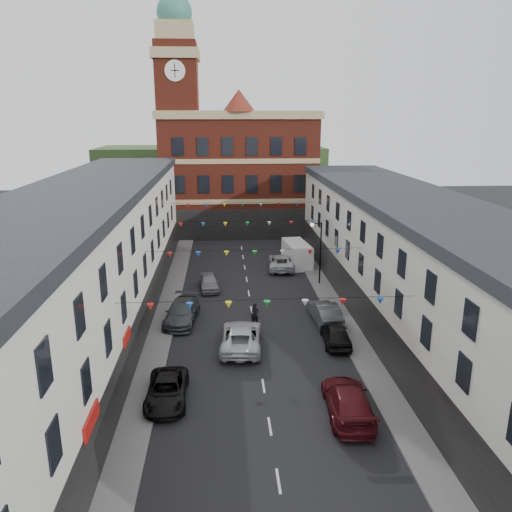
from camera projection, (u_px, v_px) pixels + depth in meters
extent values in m
plane|color=black|center=(258.00, 355.00, 33.30)|extent=(160.00, 160.00, 0.00)
cube|color=#605E5B|center=(158.00, 344.00, 34.75)|extent=(1.80, 64.00, 0.15)
cube|color=#605E5B|center=(353.00, 338.00, 35.65)|extent=(1.80, 64.00, 0.15)
cube|color=silver|center=(75.00, 283.00, 32.14)|extent=(8.00, 56.00, 10.00)
cube|color=black|center=(67.00, 201.00, 30.69)|extent=(8.40, 56.00, 0.70)
cube|color=black|center=(142.00, 330.00, 33.32)|extent=(0.12, 56.00, 3.20)
cube|color=silver|center=(431.00, 282.00, 33.82)|extent=(8.00, 56.00, 9.00)
cube|color=black|center=(438.00, 212.00, 32.50)|extent=(8.40, 56.00, 0.70)
cube|color=black|center=(370.00, 323.00, 34.34)|extent=(0.12, 56.00, 3.20)
cube|color=maroon|center=(238.00, 176.00, 67.76)|extent=(20.00, 12.00, 15.00)
cube|color=tan|center=(238.00, 115.00, 65.60)|extent=(20.60, 12.60, 1.00)
cone|color=maroon|center=(239.00, 100.00, 60.33)|extent=(4.00, 4.00, 2.60)
cube|color=maroon|center=(180.00, 144.00, 63.17)|extent=(5.00, 5.00, 24.00)
cube|color=tan|center=(176.00, 55.00, 60.33)|extent=(5.60, 5.60, 1.20)
cube|color=tan|center=(175.00, 36.00, 59.76)|extent=(4.40, 4.40, 3.00)
sphere|color=#2A6B58|center=(174.00, 12.00, 59.05)|extent=(4.20, 4.20, 4.20)
cylinder|color=white|center=(175.00, 71.00, 58.42)|extent=(2.40, 0.12, 2.40)
cube|color=#2C4721|center=(212.00, 175.00, 91.23)|extent=(40.00, 14.00, 10.00)
cylinder|color=black|center=(320.00, 254.00, 46.38)|extent=(0.14, 0.14, 6.00)
cylinder|color=black|center=(317.00, 223.00, 45.57)|extent=(0.90, 0.10, 0.10)
sphere|color=beige|center=(312.00, 225.00, 45.57)|extent=(0.36, 0.36, 0.36)
imported|color=black|center=(167.00, 390.00, 27.72)|extent=(2.23, 4.80, 1.33)
imported|color=#3F4347|center=(182.00, 312.00, 38.40)|extent=(2.81, 5.76, 1.61)
imported|color=gray|center=(209.00, 282.00, 45.68)|extent=(2.14, 4.38, 1.44)
imported|color=#4D0F14|center=(348.00, 401.00, 26.43)|extent=(2.61, 5.73, 1.63)
imported|color=black|center=(336.00, 334.00, 34.70)|extent=(2.00, 4.47, 1.49)
imported|color=#484B4F|center=(325.00, 312.00, 38.35)|extent=(2.08, 5.02, 1.62)
imported|color=#BCBEC1|center=(281.00, 262.00, 51.78)|extent=(2.99, 5.73, 1.54)
imported|color=silver|center=(241.00, 337.00, 34.13)|extent=(3.13, 6.02, 1.62)
cube|color=white|center=(297.00, 254.00, 53.09)|extent=(2.72, 5.68, 2.42)
imported|color=black|center=(255.00, 315.00, 37.77)|extent=(0.75, 0.63, 1.75)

